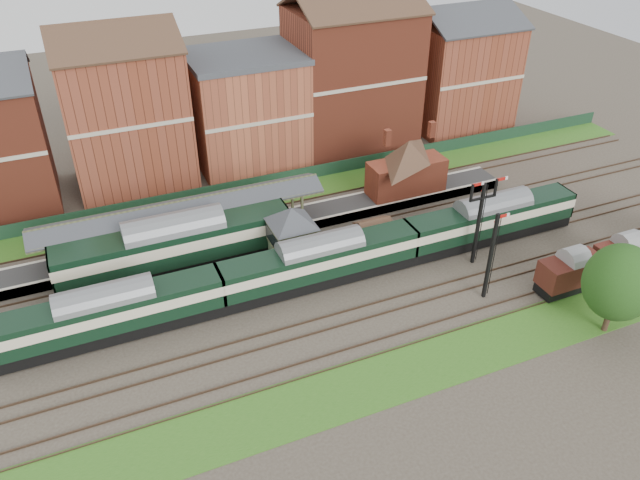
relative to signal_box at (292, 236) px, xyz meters
name	(u,v)px	position (x,y,z in m)	size (l,w,h in m)	color
ground	(339,278)	(3.00, -3.25, -3.19)	(160.00, 160.00, 0.00)	#473D33
grass_back	(276,195)	(3.00, 12.75, -3.16)	(90.00, 4.50, 0.06)	#2D6619
grass_front	(409,371)	(3.00, -15.25, -3.16)	(90.00, 5.00, 0.06)	#2D6619
fence	(270,181)	(3.00, 14.75, -2.44)	(90.00, 0.12, 1.50)	#193823
platform	(249,230)	(-2.00, 6.50, -2.69)	(55.00, 3.40, 1.00)	#2D2D2D
signal_box	(292,236)	(0.00, 0.00, 0.00)	(5.40, 5.40, 6.00)	#5E7653
brick_hut	(374,236)	(8.00, 0.00, -2.00)	(3.20, 2.64, 2.94)	brown
station_building	(407,166)	(15.00, 6.50, 0.76)	(8.10, 8.10, 5.90)	#983D26
canopy	(181,205)	(-8.00, 6.50, 1.39)	(26.00, 3.89, 4.08)	#484B2E
semaphore_bracket	(480,218)	(15.04, -5.75, 1.44)	(3.60, 0.25, 8.18)	black
semaphore_siding	(491,255)	(13.02, -10.25, 0.96)	(1.23, 0.25, 8.00)	black
town_backdrop	(245,104)	(2.82, 21.75, 3.81)	(69.00, 10.00, 16.00)	#983D26
dmu_train	(320,261)	(1.25, -3.25, -0.86)	(51.62, 2.72, 3.97)	black
platform_railcar	(176,245)	(-9.38, 3.25, -0.48)	(20.31, 3.20, 4.68)	black
goods_van_a	(570,272)	(19.87, -12.25, -1.33)	(5.35, 2.32, 3.24)	black
goods_van_b	(624,256)	(25.74, -12.25, -1.33)	(5.33, 2.31, 3.23)	black
tree_far	(620,283)	(19.11, -17.41, 1.44)	(5.25, 5.25, 7.67)	#382619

